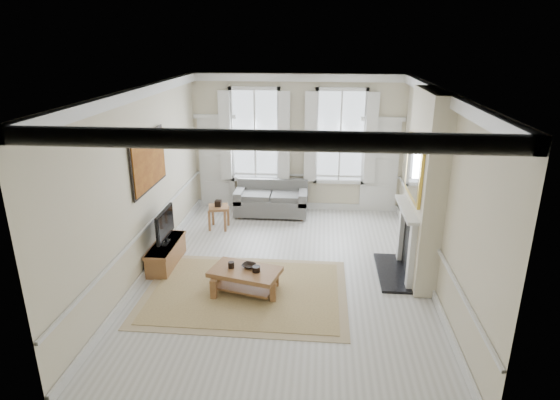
# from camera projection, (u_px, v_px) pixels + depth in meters

# --- Properties ---
(floor) EXTENTS (7.20, 7.20, 0.00)m
(floor) POSITION_uv_depth(u_px,v_px,m) (286.00, 274.00, 8.78)
(floor) COLOR #B7B5AD
(floor) RESTS_ON ground
(ceiling) EXTENTS (7.20, 7.20, 0.00)m
(ceiling) POSITION_uv_depth(u_px,v_px,m) (286.00, 89.00, 7.65)
(ceiling) COLOR white
(ceiling) RESTS_ON back_wall
(back_wall) EXTENTS (5.20, 0.00, 5.20)m
(back_wall) POSITION_uv_depth(u_px,v_px,m) (297.00, 144.00, 11.60)
(back_wall) COLOR beige
(back_wall) RESTS_ON floor
(left_wall) EXTENTS (0.00, 7.20, 7.20)m
(left_wall) POSITION_uv_depth(u_px,v_px,m) (143.00, 184.00, 8.44)
(left_wall) COLOR beige
(left_wall) RESTS_ON floor
(right_wall) EXTENTS (0.00, 7.20, 7.20)m
(right_wall) POSITION_uv_depth(u_px,v_px,m) (437.00, 192.00, 7.99)
(right_wall) COLOR beige
(right_wall) RESTS_ON floor
(window_left) EXTENTS (1.26, 0.20, 2.20)m
(window_left) POSITION_uv_depth(u_px,v_px,m) (255.00, 135.00, 11.58)
(window_left) COLOR #B2BCC6
(window_left) RESTS_ON back_wall
(window_right) EXTENTS (1.26, 0.20, 2.20)m
(window_right) POSITION_uv_depth(u_px,v_px,m) (340.00, 137.00, 11.40)
(window_right) COLOR #B2BCC6
(window_right) RESTS_ON back_wall
(door_left) EXTENTS (0.90, 0.08, 2.30)m
(door_left) POSITION_uv_depth(u_px,v_px,m) (217.00, 164.00, 11.92)
(door_left) COLOR silver
(door_left) RESTS_ON floor
(door_right) EXTENTS (0.90, 0.08, 2.30)m
(door_right) POSITION_uv_depth(u_px,v_px,m) (380.00, 167.00, 11.57)
(door_right) COLOR silver
(door_right) RESTS_ON floor
(painting) EXTENTS (0.05, 1.66, 1.06)m
(painting) POSITION_uv_depth(u_px,v_px,m) (149.00, 161.00, 8.60)
(painting) COLOR #A5621C
(painting) RESTS_ON left_wall
(chimney_breast) EXTENTS (0.35, 1.70, 3.38)m
(chimney_breast) POSITION_uv_depth(u_px,v_px,m) (425.00, 188.00, 8.20)
(chimney_breast) COLOR beige
(chimney_breast) RESTS_ON floor
(hearth) EXTENTS (0.55, 1.50, 0.05)m
(hearth) POSITION_uv_depth(u_px,v_px,m) (392.00, 272.00, 8.79)
(hearth) COLOR black
(hearth) RESTS_ON floor
(fireplace) EXTENTS (0.21, 1.45, 1.33)m
(fireplace) POSITION_uv_depth(u_px,v_px,m) (406.00, 238.00, 8.54)
(fireplace) COLOR silver
(fireplace) RESTS_ON floor
(mirror) EXTENTS (0.06, 1.26, 1.06)m
(mirror) POSITION_uv_depth(u_px,v_px,m) (414.00, 169.00, 8.10)
(mirror) COLOR gold
(mirror) RESTS_ON chimney_breast
(sofa) EXTENTS (1.77, 0.86, 0.84)m
(sofa) POSITION_uv_depth(u_px,v_px,m) (272.00, 201.00, 11.64)
(sofa) COLOR slate
(sofa) RESTS_ON floor
(side_table) EXTENTS (0.53, 0.53, 0.54)m
(side_table) POSITION_uv_depth(u_px,v_px,m) (219.00, 211.00, 10.74)
(side_table) COLOR brown
(side_table) RESTS_ON floor
(rug) EXTENTS (3.50, 2.60, 0.02)m
(rug) POSITION_uv_depth(u_px,v_px,m) (246.00, 292.00, 8.15)
(rug) COLOR #93794C
(rug) RESTS_ON floor
(coffee_table) EXTENTS (1.30, 0.95, 0.44)m
(coffee_table) POSITION_uv_depth(u_px,v_px,m) (245.00, 274.00, 8.03)
(coffee_table) COLOR brown
(coffee_table) RESTS_ON rug
(ceramic_pot_a) EXTENTS (0.11, 0.11, 0.11)m
(ceramic_pot_a) POSITION_uv_depth(u_px,v_px,m) (231.00, 265.00, 8.06)
(ceramic_pot_a) COLOR black
(ceramic_pot_a) RESTS_ON coffee_table
(ceramic_pot_b) EXTENTS (0.14, 0.14, 0.10)m
(ceramic_pot_b) POSITION_uv_depth(u_px,v_px,m) (256.00, 269.00, 7.93)
(ceramic_pot_b) COLOR black
(ceramic_pot_b) RESTS_ON coffee_table
(bowl) EXTENTS (0.30, 0.30, 0.06)m
(bowl) POSITION_uv_depth(u_px,v_px,m) (249.00, 266.00, 8.09)
(bowl) COLOR black
(bowl) RESTS_ON coffee_table
(tv_stand) EXTENTS (0.41, 1.26, 0.45)m
(tv_stand) POSITION_uv_depth(u_px,v_px,m) (166.00, 254.00, 9.07)
(tv_stand) COLOR brown
(tv_stand) RESTS_ON floor
(tv) EXTENTS (0.08, 0.90, 0.68)m
(tv) POSITION_uv_depth(u_px,v_px,m) (165.00, 224.00, 8.87)
(tv) COLOR black
(tv) RESTS_ON tv_stand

